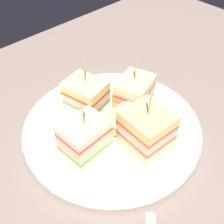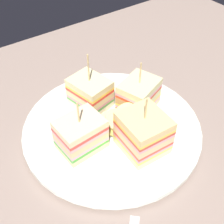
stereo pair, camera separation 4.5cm
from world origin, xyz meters
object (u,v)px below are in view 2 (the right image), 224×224
plate (112,128)px  sandwich_wedge_3 (81,135)px  chip_pile (120,120)px  sandwich_wedge_1 (138,95)px  sandwich_wedge_2 (88,94)px  sandwich_wedge_0 (143,133)px

plate → sandwich_wedge_3: sandwich_wedge_3 is taller
chip_pile → sandwich_wedge_1: bearing=20.5°
sandwich_wedge_2 → chip_pile: bearing=-1.9°
sandwich_wedge_3 → sandwich_wedge_1: bearing=5.9°
sandwich_wedge_0 → sandwich_wedge_2: (-1.42, 12.57, -0.48)cm
plate → sandwich_wedge_0: size_ratio=3.00×
plate → chip_pile: bearing=-45.0°
plate → sandwich_wedge_1: 7.11cm
sandwich_wedge_2 → sandwich_wedge_3: size_ratio=1.14×
plate → sandwich_wedge_0: (1.03, -6.25, 3.68)cm
sandwich_wedge_3 → chip_pile: (7.19, 0.01, -1.24)cm
plate → chip_pile: (0.92, -0.93, 2.05)cm
sandwich_wedge_3 → sandwich_wedge_2: bearing=47.8°
sandwich_wedge_2 → sandwich_wedge_3: 9.33cm
sandwich_wedge_3 → sandwich_wedge_0: bearing=-39.2°
plate → chip_pile: chip_pile is taller
sandwich_wedge_0 → sandwich_wedge_3: (-7.30, 5.32, -0.39)cm
sandwich_wedge_0 → chip_pile: (-0.11, 5.33, -1.63)cm
plate → chip_pile: size_ratio=3.64×
plate → sandwich_wedge_2: (-0.39, 6.32, 3.20)cm
sandwich_wedge_2 → sandwich_wedge_1: bearing=39.4°
sandwich_wedge_1 → sandwich_wedge_2: (-6.63, 5.26, -0.04)cm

